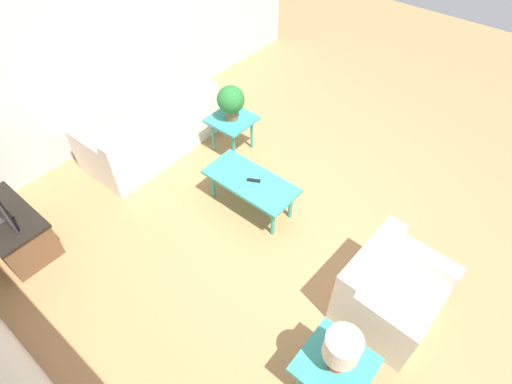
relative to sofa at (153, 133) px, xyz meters
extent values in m
plane|color=#A87A4C|center=(-2.23, -0.27, -0.30)|extent=(14.00, 14.00, 0.00)
cube|color=silver|center=(-2.23, 2.79, 1.05)|extent=(7.20, 0.12, 2.70)
cube|color=silver|center=(0.83, -0.27, 1.05)|extent=(0.12, 7.20, 2.70)
cube|color=white|center=(0.05, 0.00, -0.08)|extent=(0.95, 1.91, 0.43)
cube|color=white|center=(-0.31, 0.00, 0.31)|extent=(0.23, 1.90, 0.35)
cube|color=white|center=(0.06, -0.85, 0.24)|extent=(0.93, 0.21, 0.23)
cube|color=white|center=(0.04, 0.85, 0.24)|extent=(0.93, 0.21, 0.23)
cube|color=silver|center=(-3.74, 0.19, -0.08)|extent=(0.85, 0.97, 0.43)
cube|color=silver|center=(-3.43, 0.17, 0.30)|extent=(0.24, 0.94, 0.34)
cube|color=silver|center=(-3.72, 0.57, 0.24)|extent=(0.82, 0.19, 0.22)
cube|color=silver|center=(-3.76, -0.20, 0.24)|extent=(0.82, 0.19, 0.22)
cube|color=teal|center=(-1.77, -0.03, 0.14)|extent=(1.14, 0.53, 0.04)
cylinder|color=teal|center=(-2.25, -0.21, -0.09)|extent=(0.05, 0.05, 0.41)
cylinder|color=teal|center=(-1.29, -0.21, -0.09)|extent=(0.05, 0.05, 0.41)
cylinder|color=teal|center=(-2.25, 0.14, -0.09)|extent=(0.05, 0.05, 0.41)
cylinder|color=teal|center=(-1.29, 0.14, -0.09)|extent=(0.05, 0.05, 0.41)
cube|color=teal|center=(-0.85, -0.72, 0.22)|extent=(0.57, 0.57, 0.04)
cylinder|color=teal|center=(-1.04, -0.91, -0.05)|extent=(0.04, 0.04, 0.50)
cylinder|color=teal|center=(-0.66, -0.91, -0.05)|extent=(0.04, 0.04, 0.50)
cylinder|color=teal|center=(-1.04, -0.53, -0.05)|extent=(0.04, 0.04, 0.50)
cylinder|color=teal|center=(-0.66, -0.53, -0.05)|extent=(0.04, 0.04, 0.50)
cube|color=teal|center=(-3.69, 1.18, 0.22)|extent=(0.57, 0.57, 0.04)
cylinder|color=teal|center=(-3.88, 0.99, -0.05)|extent=(0.04, 0.04, 0.50)
cylinder|color=teal|center=(-3.49, 0.99, -0.05)|extent=(0.04, 0.04, 0.50)
cylinder|color=teal|center=(-3.49, 1.37, -0.05)|extent=(0.04, 0.04, 0.50)
cube|color=brown|center=(-0.11, 2.12, -0.04)|extent=(1.00, 0.52, 0.50)
cube|color=black|center=(-0.11, 2.12, 0.19)|extent=(1.02, 0.54, 0.04)
cube|color=#2D2D2D|center=(-0.11, 2.12, 0.22)|extent=(0.25, 0.16, 0.02)
cylinder|color=brown|center=(-0.85, -0.72, 0.31)|extent=(0.18, 0.18, 0.14)
sphere|color=#236B2D|center=(-0.85, -0.72, 0.54)|extent=(0.37, 0.37, 0.37)
cylinder|color=red|center=(-3.69, 1.18, 0.35)|extent=(0.15, 0.15, 0.22)
cylinder|color=beige|center=(-3.69, 1.18, 0.57)|extent=(0.28, 0.28, 0.23)
cube|color=black|center=(-1.81, -0.04, 0.17)|extent=(0.16, 0.11, 0.02)
camera|label=1|loc=(-3.96, 2.51, 3.48)|focal=28.00mm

